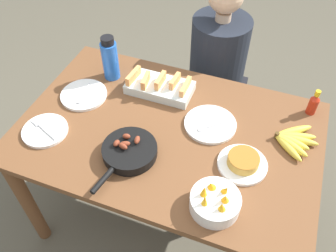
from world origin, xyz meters
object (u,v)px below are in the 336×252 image
(empty_plate_far_left, at_px, (210,124))
(hot_sauce_bottle, at_px, (314,103))
(frittata_plate_center, at_px, (243,162))
(fruit_bowl_mango, at_px, (215,202))
(empty_plate_far_right, at_px, (45,131))
(melon_tray, at_px, (160,86))
(banana_bunch, at_px, (293,140))
(skillet, at_px, (129,151))
(person_figure, at_px, (215,84))
(empty_plate_near_front, at_px, (84,95))
(water_bottle, at_px, (110,59))

(empty_plate_far_left, xyz_separation_m, hot_sauce_bottle, (0.44, 0.26, 0.05))
(frittata_plate_center, xyz_separation_m, fruit_bowl_mango, (-0.06, -0.24, 0.02))
(empty_plate_far_right, xyz_separation_m, hot_sauce_bottle, (1.15, 0.57, 0.05))
(melon_tray, relative_size, empty_plate_far_right, 1.59)
(banana_bunch, bearing_deg, melon_tray, 170.96)
(skillet, relative_size, frittata_plate_center, 1.74)
(empty_plate_far_right, xyz_separation_m, person_figure, (0.59, 0.93, -0.29))
(empty_plate_far_left, height_order, hot_sauce_bottle, hot_sauce_bottle)
(skillet, xyz_separation_m, empty_plate_near_front, (-0.38, 0.27, -0.02))
(melon_tray, xyz_separation_m, empty_plate_far_left, (0.31, -0.14, -0.02))
(empty_plate_far_left, relative_size, fruit_bowl_mango, 1.26)
(melon_tray, xyz_separation_m, person_figure, (0.19, 0.48, -0.31))
(empty_plate_far_right, bearing_deg, frittata_plate_center, 8.43)
(empty_plate_far_right, relative_size, water_bottle, 0.86)
(skillet, xyz_separation_m, person_figure, (0.16, 0.92, -0.31))
(empty_plate_far_left, distance_m, empty_plate_far_right, 0.78)
(water_bottle, distance_m, hot_sauce_bottle, 1.04)
(melon_tray, relative_size, skillet, 0.90)
(skillet, relative_size, empty_plate_near_front, 1.58)
(banana_bunch, xyz_separation_m, water_bottle, (-0.98, 0.13, 0.10))
(hot_sauce_bottle, height_order, person_figure, person_figure)
(empty_plate_near_front, height_order, fruit_bowl_mango, fruit_bowl_mango)
(frittata_plate_center, height_order, water_bottle, water_bottle)
(banana_bunch, relative_size, empty_plate_near_front, 1.05)
(frittata_plate_center, height_order, person_figure, person_figure)
(empty_plate_far_left, relative_size, water_bottle, 1.01)
(person_figure, bearing_deg, melon_tray, -112.06)
(person_figure, bearing_deg, frittata_plate_center, -68.29)
(water_bottle, height_order, person_figure, person_figure)
(empty_plate_far_left, bearing_deg, skillet, -133.43)
(melon_tray, bearing_deg, empty_plate_near_front, -153.93)
(frittata_plate_center, distance_m, empty_plate_far_right, 0.92)
(empty_plate_far_right, distance_m, water_bottle, 0.50)
(empty_plate_far_left, distance_m, fruit_bowl_mango, 0.44)
(person_figure, bearing_deg, skillet, -100.06)
(water_bottle, bearing_deg, empty_plate_near_front, -108.58)
(empty_plate_near_front, height_order, water_bottle, water_bottle)
(water_bottle, bearing_deg, skillet, -55.59)
(empty_plate_near_front, height_order, hot_sauce_bottle, hot_sauce_bottle)
(melon_tray, relative_size, empty_plate_near_front, 1.43)
(fruit_bowl_mango, bearing_deg, empty_plate_far_left, 108.17)
(melon_tray, xyz_separation_m, empty_plate_far_right, (-0.40, -0.45, -0.02))
(frittata_plate_center, relative_size, hot_sauce_bottle, 1.54)
(melon_tray, xyz_separation_m, water_bottle, (-0.29, 0.02, 0.08))
(water_bottle, xyz_separation_m, person_figure, (0.48, 0.45, -0.40))
(skillet, bearing_deg, melon_tray, -165.54)
(melon_tray, bearing_deg, water_bottle, 175.50)
(melon_tray, xyz_separation_m, frittata_plate_center, (0.51, -0.32, -0.01))
(melon_tray, relative_size, empty_plate_far_left, 1.36)
(banana_bunch, bearing_deg, empty_plate_far_left, -175.47)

